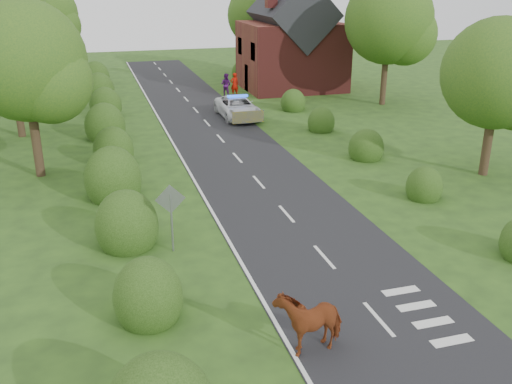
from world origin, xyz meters
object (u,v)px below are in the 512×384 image
object	(u,v)px
cow	(309,322)
pedestrian_red	(234,84)
pedestrian_purple	(226,85)
road_sign	(171,208)
police_van	(238,108)

from	to	relation	value
cow	pedestrian_red	xyz separation A→B (m)	(6.41, 32.81, 0.21)
cow	pedestrian_purple	bearing A→B (deg)	158.46
road_sign	cow	distance (m)	7.12
cow	road_sign	bearing A→B (deg)	-169.86
road_sign	pedestrian_red	xyz separation A→B (m)	(9.03, 26.26, -0.72)
road_sign	pedestrian_red	world-z (taller)	road_sign
pedestrian_red	cow	bearing A→B (deg)	69.73
police_van	pedestrian_red	xyz separation A→B (m)	(1.66, 7.34, 0.22)
pedestrian_red	pedestrian_purple	size ratio (longest dim) A/B	1.03
cow	police_van	size ratio (longest dim) A/B	0.39
pedestrian_purple	cow	bearing A→B (deg)	121.34
road_sign	pedestrian_purple	bearing A→B (deg)	72.44
cow	pedestrian_purple	world-z (taller)	pedestrian_purple
pedestrian_red	pedestrian_purple	distance (m)	0.69
cow	pedestrian_red	bearing A→B (deg)	157.30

